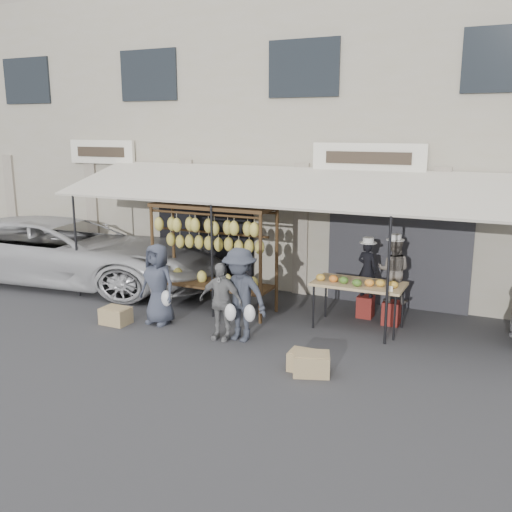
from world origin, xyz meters
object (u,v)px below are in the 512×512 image
at_px(customer_left, 158,284).
at_px(customer_mid, 221,301).
at_px(banana_rack, 212,237).
at_px(crate_far, 116,316).
at_px(crate_near_a, 305,361).
at_px(customer_right, 240,295).
at_px(produce_table, 358,284).
at_px(vendor_left, 367,269).
at_px(vendor_right, 394,270).
at_px(van, 60,235).
at_px(crate_near_b, 311,364).

relative_size(customer_left, customer_mid, 1.12).
bearing_deg(banana_rack, customer_left, -115.27).
bearing_deg(banana_rack, crate_far, -129.80).
bearing_deg(crate_near_a, customer_left, 165.56).
bearing_deg(customer_right, customer_mid, -157.24).
bearing_deg(produce_table, vendor_left, 92.01).
distance_m(banana_rack, crate_near_a, 3.77).
bearing_deg(vendor_right, customer_left, 20.44).
height_order(produce_table, customer_mid, customer_mid).
bearing_deg(crate_near_a, van, 161.39).
relative_size(vendor_left, customer_mid, 0.79).
bearing_deg(van, produce_table, -98.66).
xyz_separation_m(produce_table, customer_left, (-3.61, -1.35, -0.08)).
bearing_deg(van, customer_right, -113.36).
bearing_deg(crate_near_b, van, 160.96).
xyz_separation_m(customer_right, van, (-5.83, 1.74, 0.32)).
xyz_separation_m(banana_rack, customer_mid, (0.96, -1.41, -0.86)).
height_order(banana_rack, vendor_left, banana_rack).
bearing_deg(crate_near_a, crate_near_b, -37.83).
relative_size(vendor_right, van, 0.22).
distance_m(vendor_right, crate_far, 5.48).
bearing_deg(customer_left, customer_mid, -2.49).
bearing_deg(vendor_left, customer_right, 67.63).
xyz_separation_m(banana_rack, crate_near_b, (2.96, -2.16, -1.41)).
relative_size(banana_rack, customer_left, 1.63).
distance_m(banana_rack, vendor_right, 3.69).
relative_size(customer_left, customer_right, 0.94).
bearing_deg(van, vendor_right, -94.84).
distance_m(banana_rack, produce_table, 3.13).
bearing_deg(van, customer_left, -118.72).
xyz_separation_m(banana_rack, produce_table, (3.05, 0.17, -0.70)).
height_order(produce_table, vendor_right, vendor_right).
distance_m(produce_table, crate_near_a, 2.35).
height_order(customer_left, crate_near_b, customer_left).
height_order(customer_right, crate_near_a, customer_right).
distance_m(vendor_left, customer_left, 4.15).
relative_size(banana_rack, crate_far, 4.81).
bearing_deg(customer_left, vendor_right, 30.61).
height_order(customer_left, customer_mid, customer_left).
height_order(banana_rack, vendor_right, banana_rack).
bearing_deg(customer_right, crate_near_a, -19.81).
xyz_separation_m(banana_rack, crate_near_a, (2.82, -2.05, -1.42)).
height_order(customer_right, van, van).
bearing_deg(banana_rack, van, 174.59).
relative_size(banana_rack, produce_table, 1.53).
distance_m(customer_left, van, 4.31).
xyz_separation_m(customer_mid, crate_far, (-2.27, -0.16, -0.55)).
xyz_separation_m(customer_mid, crate_near_b, (2.00, -0.75, -0.55)).
distance_m(customer_right, crate_near_b, 2.00).
xyz_separation_m(banana_rack, van, (-4.54, 0.43, -0.40)).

